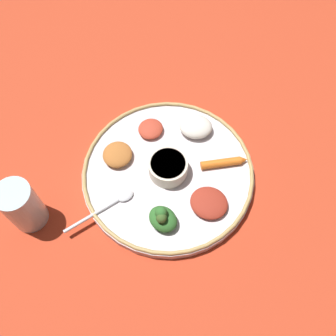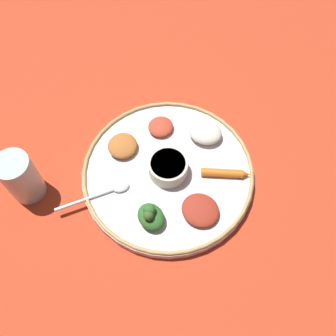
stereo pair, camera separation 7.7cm
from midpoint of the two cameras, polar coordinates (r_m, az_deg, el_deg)
ground_plane at (r=0.81m, az=-2.74°, el=-1.46°), size 2.40×2.40×0.00m
platter at (r=0.80m, az=-2.77°, el=-1.12°), size 0.36×0.36×0.02m
platter_rim at (r=0.78m, az=-2.81°, el=-0.68°), size 0.36×0.36×0.01m
center_bowl at (r=0.77m, az=-2.87°, el=-0.10°), size 0.08×0.08×0.04m
spoon at (r=0.77m, az=-11.54°, el=-5.67°), size 0.15×0.05×0.01m
greens_pile at (r=0.72m, az=-3.89°, el=-7.84°), size 0.05×0.06×0.05m
carrot_near_spoon at (r=0.79m, az=5.65°, el=0.56°), size 0.09×0.07×0.02m
mound_beet at (r=0.75m, az=3.20°, el=-5.60°), size 0.09×0.09×0.02m
mound_chickpea at (r=0.81m, az=-10.35°, el=1.77°), size 0.09×0.09×0.02m
mound_rice_white at (r=0.83m, az=1.53°, el=6.00°), size 0.09×0.09×0.03m
mound_berbere_red at (r=0.83m, az=-5.30°, el=5.65°), size 0.06×0.06×0.02m
drinking_glass at (r=0.79m, az=-23.59°, el=-5.77°), size 0.07×0.07×0.12m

